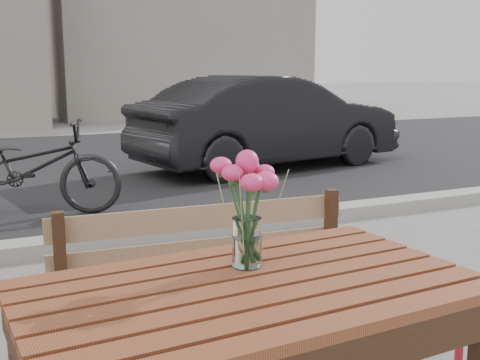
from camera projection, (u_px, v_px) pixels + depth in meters
The scene contains 6 objects.
street at pixel (56, 194), 6.50m from camera, with size 30.00×8.12×0.12m.
main_table at pixel (252, 327), 1.72m from camera, with size 1.33×0.82×0.79m.
main_bench at pixel (212, 274), 2.60m from camera, with size 1.38×0.50×0.84m.
main_vase at pixel (247, 195), 1.81m from camera, with size 0.20×0.20×0.36m.
parked_car at pixel (269, 122), 8.31m from camera, with size 1.34×3.85×1.27m, color black.
bicycle at pixel (29, 168), 5.65m from camera, with size 0.60×1.71×0.90m, color black.
Camera 1 is at (-0.87, -1.54, 1.40)m, focal length 45.00 mm.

